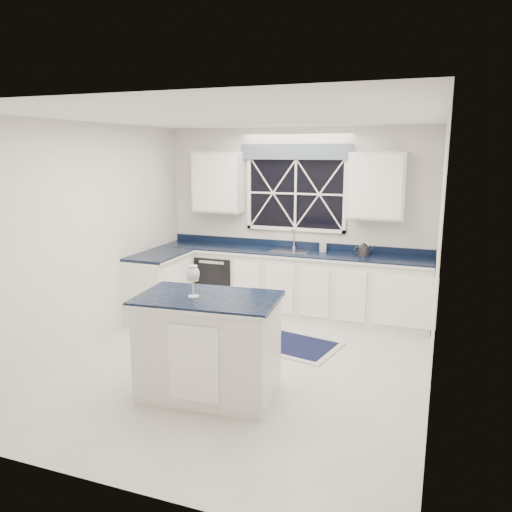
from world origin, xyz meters
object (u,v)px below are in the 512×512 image
at_px(wine_glass, 193,275).
at_px(island, 209,345).
at_px(faucet, 294,238).
at_px(soap_bottle, 323,245).
at_px(kettle, 364,249).
at_px(dishwasher, 221,280).

bearing_deg(wine_glass, island, 25.13).
xyz_separation_m(faucet, soap_bottle, (0.45, -0.07, -0.06)).
xyz_separation_m(kettle, soap_bottle, (-0.59, 0.06, 0.01)).
height_order(faucet, soap_bottle, faucet).
bearing_deg(faucet, dishwasher, -169.98).
bearing_deg(dishwasher, faucet, 10.02).
xyz_separation_m(dishwasher, island, (1.06, -2.68, 0.09)).
relative_size(faucet, soap_bottle, 1.60).
height_order(wine_glass, soap_bottle, wine_glass).
relative_size(island, kettle, 5.47).
bearing_deg(faucet, soap_bottle, -8.76).
xyz_separation_m(island, kettle, (1.08, 2.75, 0.52)).
relative_size(faucet, kettle, 1.18).
xyz_separation_m(faucet, island, (-0.04, -2.87, -0.60)).
bearing_deg(faucet, island, -90.72).
distance_m(wine_glass, soap_bottle, 2.93).
distance_m(faucet, soap_bottle, 0.46).
xyz_separation_m(island, soap_bottle, (0.49, 2.80, 0.53)).
bearing_deg(dishwasher, wine_glass, -70.97).
relative_size(island, wine_glass, 4.62).
bearing_deg(dishwasher, soap_bottle, 4.58).
bearing_deg(wine_glass, kettle, 66.84).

